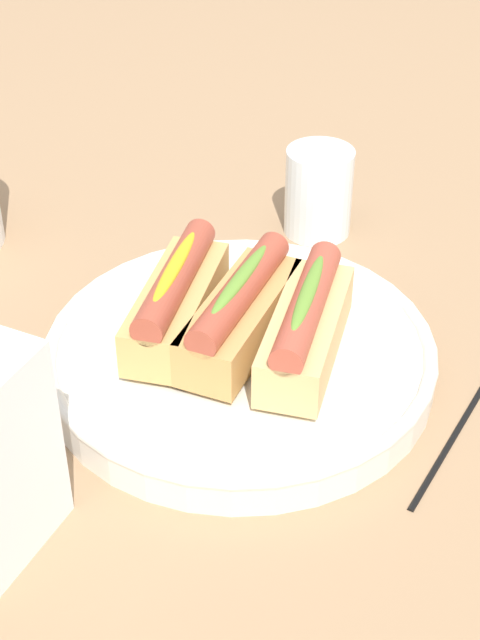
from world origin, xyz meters
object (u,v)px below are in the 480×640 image
Objects in this scene: hotdog_back at (240,312)px; water_glass at (318,195)px; serving_bowl at (240,355)px; chopstick_near at (464,418)px; hotdog_side at (176,299)px; hotdog_front at (306,326)px.

water_glass is at bearing 5.95° from hotdog_back.
chopstick_near is at bearing -83.82° from serving_bowl.
chopstick_near is (0.02, -0.18, -0.02)m from serving_bowl.
hotdog_back is at bearing -84.59° from hotdog_side.
hotdog_back is at bearing -174.05° from water_glass.
serving_bowl is 0.07m from hotdog_front.
serving_bowl is 1.47× the size of chopstick_near.
hotdog_back reaches higher than chopstick_near.
water_glass is 0.31m from chopstick_near.
hotdog_front reaches higher than water_glass.
serving_bowl is at bearing -84.59° from hotdog_side.
chopstick_near is at bearing -83.50° from hotdog_front.
hotdog_back is at bearing -108.43° from serving_bowl.
hotdog_side is 0.25m from chopstick_near.
hotdog_side is at bearing 95.41° from serving_bowl.
serving_bowl is 2.13× the size of hotdog_back.
serving_bowl is at bearing 95.41° from hotdog_front.
hotdog_front is at bearing 102.13° from chopstick_near.
hotdog_side is 0.25m from water_glass.
hotdog_side is (-0.01, 0.05, 0.00)m from hotdog_back.
chopstick_near is (0.03, -0.24, -0.06)m from hotdog_side.
hotdog_back and hotdog_side have the same top height.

